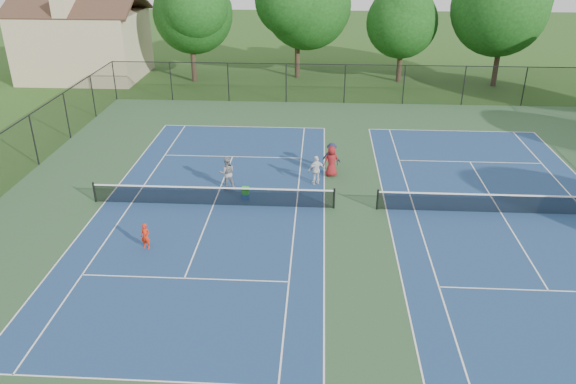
# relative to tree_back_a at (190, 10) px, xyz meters

# --- Properties ---
(ground) EXTENTS (140.00, 140.00, 0.00)m
(ground) POSITION_rel_tree_back_a_xyz_m (13.00, -24.00, -6.04)
(ground) COLOR #234716
(ground) RESTS_ON ground
(court_pad) EXTENTS (36.00, 36.00, 0.01)m
(court_pad) POSITION_rel_tree_back_a_xyz_m (13.00, -24.00, -6.03)
(court_pad) COLOR #2B4A2A
(court_pad) RESTS_ON ground
(tennis_court_left) EXTENTS (12.00, 23.83, 1.07)m
(tennis_court_left) POSITION_rel_tree_back_a_xyz_m (6.00, -24.00, -5.94)
(tennis_court_left) COLOR navy
(tennis_court_left) RESTS_ON ground
(tennis_court_right) EXTENTS (12.00, 23.83, 1.07)m
(tennis_court_right) POSITION_rel_tree_back_a_xyz_m (20.00, -24.00, -5.94)
(tennis_court_right) COLOR navy
(tennis_court_right) RESTS_ON ground
(perimeter_fence) EXTENTS (36.08, 36.08, 3.02)m
(perimeter_fence) POSITION_rel_tree_back_a_xyz_m (13.00, -24.00, -4.44)
(perimeter_fence) COLOR black
(perimeter_fence) RESTS_ON ground
(tree_back_a) EXTENTS (6.80, 6.80, 9.15)m
(tree_back_a) POSITION_rel_tree_back_a_xyz_m (0.00, 0.00, 0.00)
(tree_back_a) COLOR #2D2116
(tree_back_a) RESTS_ON ground
(tree_back_b) EXTENTS (7.60, 7.60, 10.03)m
(tree_back_b) POSITION_rel_tree_back_a_xyz_m (9.00, 2.00, 0.56)
(tree_back_b) COLOR #2D2116
(tree_back_b) RESTS_ON ground
(tree_back_c) EXTENTS (6.00, 6.00, 8.40)m
(tree_back_c) POSITION_rel_tree_back_a_xyz_m (18.00, 1.00, -0.56)
(tree_back_c) COLOR #2D2116
(tree_back_c) RESTS_ON ground
(tree_back_d) EXTENTS (7.80, 7.80, 10.37)m
(tree_back_d) POSITION_rel_tree_back_a_xyz_m (26.00, 0.00, 0.79)
(tree_back_d) COLOR #2D2116
(tree_back_d) RESTS_ON ground
(clapboard_house) EXTENTS (10.80, 8.10, 7.65)m
(clapboard_house) POSITION_rel_tree_back_a_xyz_m (-10.00, 1.00, -2.95)
(clapboard_house) COLOR tan
(clapboard_house) RESTS_ON ground
(child_player) EXTENTS (0.49, 0.38, 1.18)m
(child_player) POSITION_rel_tree_back_a_xyz_m (3.87, -28.24, -5.45)
(child_player) COLOR red
(child_player) RESTS_ON ground
(instructor) EXTENTS (0.96, 0.81, 1.73)m
(instructor) POSITION_rel_tree_back_a_xyz_m (6.40, -21.96, -5.17)
(instructor) COLOR gray
(instructor) RESTS_ON ground
(bystander_a) EXTENTS (1.02, 0.74, 1.60)m
(bystander_a) POSITION_rel_tree_back_a_xyz_m (11.04, -21.18, -5.24)
(bystander_a) COLOR white
(bystander_a) RESTS_ON ground
(bystander_b) EXTENTS (1.18, 0.91, 1.61)m
(bystander_b) POSITION_rel_tree_back_a_xyz_m (11.86, -19.24, -5.23)
(bystander_b) COLOR #1B213C
(bystander_b) RESTS_ON ground
(bystander_c) EXTENTS (0.95, 0.74, 1.73)m
(bystander_c) POSITION_rel_tree_back_a_xyz_m (11.85, -20.07, -5.17)
(bystander_c) COLOR maroon
(bystander_c) RESTS_ON ground
(ball_crate) EXTENTS (0.40, 0.28, 0.30)m
(ball_crate) POSITION_rel_tree_back_a_xyz_m (7.51, -23.24, -5.89)
(ball_crate) COLOR #154590
(ball_crate) RESTS_ON ground
(ball_hopper) EXTENTS (0.36, 0.29, 0.36)m
(ball_hopper) POSITION_rel_tree_back_a_xyz_m (7.51, -23.24, -5.56)
(ball_hopper) COLOR green
(ball_hopper) RESTS_ON ball_crate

